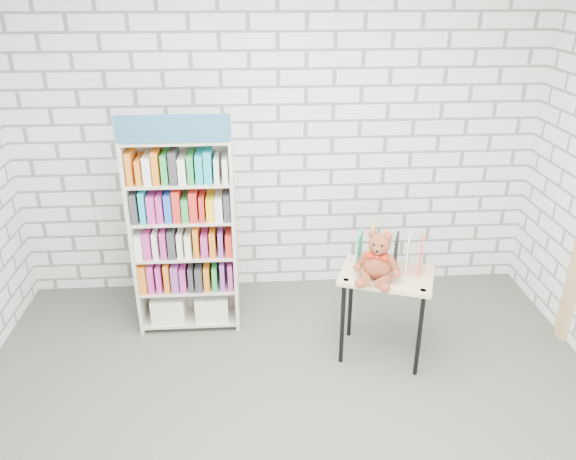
{
  "coord_description": "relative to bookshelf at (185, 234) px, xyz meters",
  "views": [
    {
      "loc": [
        -0.23,
        -2.67,
        2.69
      ],
      "look_at": [
        0.01,
        0.95,
        1.02
      ],
      "focal_mm": 35.0,
      "sensor_mm": 36.0,
      "label": 1
    }
  ],
  "objects": [
    {
      "name": "table_books",
      "position": [
        1.53,
        -0.42,
        0.02
      ],
      "size": [
        0.5,
        0.34,
        0.27
      ],
      "color": "teal",
      "rests_on": "display_table"
    },
    {
      "name": "bookshelf",
      "position": [
        0.0,
        0.0,
        0.0
      ],
      "size": [
        0.8,
        0.31,
        1.8
      ],
      "color": "beige",
      "rests_on": "ground"
    },
    {
      "name": "ground",
      "position": [
        0.77,
        -1.36,
        -0.82
      ],
      "size": [
        4.5,
        4.5,
        0.0
      ],
      "primitive_type": "plane",
      "color": "#434C40",
      "rests_on": "ground"
    },
    {
      "name": "room_shell",
      "position": [
        0.77,
        -1.36,
        0.96
      ],
      "size": [
        4.52,
        4.02,
        2.81
      ],
      "color": "silver",
      "rests_on": "ground"
    },
    {
      "name": "display_table",
      "position": [
        1.49,
        -0.52,
        -0.22
      ],
      "size": [
        0.77,
        0.65,
        0.71
      ],
      "color": "tan",
      "rests_on": "ground"
    },
    {
      "name": "teddy_bear",
      "position": [
        1.4,
        -0.6,
        0.03
      ],
      "size": [
        0.34,
        0.33,
        0.36
      ],
      "color": "maroon",
      "rests_on": "display_table"
    }
  ]
}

